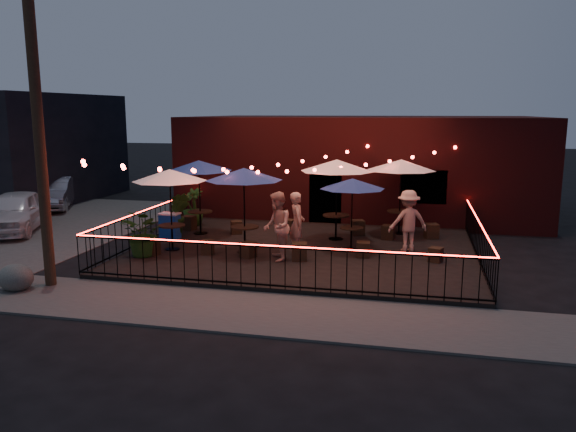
# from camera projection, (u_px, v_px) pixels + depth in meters

# --- Properties ---
(ground) EXTENTS (110.00, 110.00, 0.00)m
(ground) POSITION_uv_depth(u_px,v_px,m) (289.00, 271.00, 15.06)
(ground) COLOR black
(ground) RESTS_ON ground
(patio) EXTENTS (10.00, 8.00, 0.15)m
(patio) POSITION_uv_depth(u_px,v_px,m) (304.00, 251.00, 16.97)
(patio) COLOR black
(patio) RESTS_ON ground
(sidewalk) EXTENTS (18.00, 2.50, 0.05)m
(sidewalk) POSITION_uv_depth(u_px,v_px,m) (255.00, 312.00, 11.94)
(sidewalk) COLOR #413E3C
(sidewalk) RESTS_ON ground
(parking_lot) EXTENTS (11.00, 12.00, 0.02)m
(parking_lot) POSITION_uv_depth(u_px,v_px,m) (8.00, 223.00, 21.52)
(parking_lot) COLOR #413E3C
(parking_lot) RESTS_ON ground
(brick_building) EXTENTS (14.00, 8.00, 4.00)m
(brick_building) POSITION_uv_depth(u_px,v_px,m) (363.00, 164.00, 24.04)
(brick_building) COLOR #390F0F
(brick_building) RESTS_ON ground
(utility_pole) EXTENTS (0.26, 0.26, 8.00)m
(utility_pole) POSITION_uv_depth(u_px,v_px,m) (38.00, 121.00, 13.02)
(utility_pole) COLOR #352215
(utility_pole) RESTS_ON ground
(fence_front) EXTENTS (10.00, 0.04, 1.04)m
(fence_front) POSITION_uv_depth(u_px,v_px,m) (270.00, 267.00, 13.02)
(fence_front) COLOR black
(fence_front) RESTS_ON patio
(fence_left) EXTENTS (0.04, 8.00, 1.04)m
(fence_left) POSITION_uv_depth(u_px,v_px,m) (151.00, 224.00, 17.95)
(fence_left) COLOR black
(fence_left) RESTS_ON patio
(fence_right) EXTENTS (0.04, 8.00, 1.04)m
(fence_right) POSITION_uv_depth(u_px,v_px,m) (478.00, 240.00, 15.76)
(fence_right) COLOR black
(fence_right) RESTS_ON patio
(festoon_lights) EXTENTS (10.02, 8.72, 1.32)m
(festoon_lights) POSITION_uv_depth(u_px,v_px,m) (268.00, 170.00, 16.45)
(festoon_lights) COLOR red
(festoon_lights) RESTS_ON ground
(cafe_table_0) EXTENTS (2.83, 2.83, 2.41)m
(cafe_table_0) POSITION_uv_depth(u_px,v_px,m) (170.00, 176.00, 16.38)
(cafe_table_0) COLOR black
(cafe_table_0) RESTS_ON patio
(cafe_table_1) EXTENTS (2.66, 2.66, 2.48)m
(cafe_table_1) POSITION_uv_depth(u_px,v_px,m) (199.00, 167.00, 18.54)
(cafe_table_1) COLOR black
(cafe_table_1) RESTS_ON patio
(cafe_table_2) EXTENTS (2.97, 2.97, 2.48)m
(cafe_table_2) POSITION_uv_depth(u_px,v_px,m) (244.00, 175.00, 16.06)
(cafe_table_2) COLOR black
(cafe_table_2) RESTS_ON patio
(cafe_table_3) EXTENTS (2.38, 2.38, 2.58)m
(cafe_table_3) POSITION_uv_depth(u_px,v_px,m) (337.00, 167.00, 17.70)
(cafe_table_3) COLOR black
(cafe_table_3) RESTS_ON patio
(cafe_table_4) EXTENTS (2.40, 2.40, 2.13)m
(cafe_table_4) POSITION_uv_depth(u_px,v_px,m) (352.00, 185.00, 16.49)
(cafe_table_4) COLOR black
(cafe_table_4) RESTS_ON patio
(cafe_table_5) EXTENTS (2.45, 2.45, 2.51)m
(cafe_table_5) POSITION_uv_depth(u_px,v_px,m) (401.00, 166.00, 18.56)
(cafe_table_5) COLOR black
(cafe_table_5) RESTS_ON patio
(bistro_chair_0) EXTENTS (0.41, 0.41, 0.44)m
(bistro_chair_0) POSITION_uv_depth(u_px,v_px,m) (152.00, 248.00, 16.10)
(bistro_chair_0) COLOR black
(bistro_chair_0) RESTS_ON patio
(bistro_chair_1) EXTENTS (0.41, 0.41, 0.41)m
(bistro_chair_1) POSITION_uv_depth(u_px,v_px,m) (208.00, 247.00, 16.23)
(bistro_chair_1) COLOR black
(bistro_chair_1) RESTS_ON patio
(bistro_chair_2) EXTENTS (0.46, 0.46, 0.49)m
(bistro_chair_2) POSITION_uv_depth(u_px,v_px,m) (189.00, 223.00, 19.54)
(bistro_chair_2) COLOR black
(bistro_chair_2) RESTS_ON patio
(bistro_chair_3) EXTENTS (0.48, 0.48, 0.43)m
(bistro_chair_3) POSITION_uv_depth(u_px,v_px,m) (236.00, 227.00, 18.94)
(bistro_chair_3) COLOR black
(bistro_chair_3) RESTS_ON patio
(bistro_chair_4) EXTENTS (0.48, 0.48, 0.44)m
(bistro_chair_4) POSITION_uv_depth(u_px,v_px,m) (248.00, 250.00, 15.87)
(bistro_chair_4) COLOR black
(bistro_chair_4) RESTS_ON patio
(bistro_chair_5) EXTENTS (0.48, 0.48, 0.49)m
(bistro_chair_5) POSITION_uv_depth(u_px,v_px,m) (300.00, 252.00, 15.56)
(bistro_chair_5) COLOR black
(bistro_chair_5) RESTS_ON patio
(bistro_chair_6) EXTENTS (0.47, 0.47, 0.46)m
(bistro_chair_6) POSITION_uv_depth(u_px,v_px,m) (289.00, 226.00, 19.07)
(bistro_chair_6) COLOR black
(bistro_chair_6) RESTS_ON patio
(bistro_chair_7) EXTENTS (0.53, 0.53, 0.49)m
(bistro_chair_7) POSITION_uv_depth(u_px,v_px,m) (358.00, 227.00, 18.79)
(bistro_chair_7) COLOR black
(bistro_chair_7) RESTS_ON patio
(bistro_chair_8) EXTENTS (0.39, 0.39, 0.44)m
(bistro_chair_8) POSITION_uv_depth(u_px,v_px,m) (363.00, 249.00, 15.90)
(bistro_chair_8) COLOR black
(bistro_chair_8) RESTS_ON patio
(bistro_chair_9) EXTENTS (0.44, 0.44, 0.40)m
(bistro_chair_9) POSITION_uv_depth(u_px,v_px,m) (436.00, 255.00, 15.40)
(bistro_chair_9) COLOR black
(bistro_chair_9) RESTS_ON patio
(bistro_chair_10) EXTENTS (0.45, 0.45, 0.46)m
(bistro_chair_10) POSITION_uv_depth(u_px,v_px,m) (388.00, 232.00, 18.11)
(bistro_chair_10) COLOR black
(bistro_chair_10) RESTS_ON patio
(bistro_chair_11) EXTENTS (0.50, 0.50, 0.48)m
(bistro_chair_11) POSITION_uv_depth(u_px,v_px,m) (431.00, 231.00, 18.23)
(bistro_chair_11) COLOR black
(bistro_chair_11) RESTS_ON patio
(patron_a) EXTENTS (0.62, 0.77, 1.82)m
(patron_a) POSITION_uv_depth(u_px,v_px,m) (297.00, 223.00, 16.09)
(patron_a) COLOR tan
(patron_a) RESTS_ON patio
(patron_b) EXTENTS (0.99, 1.12, 1.92)m
(patron_b) POSITION_uv_depth(u_px,v_px,m) (277.00, 226.00, 15.42)
(patron_b) COLOR #CD9E8D
(patron_b) RESTS_ON patio
(patron_c) EXTENTS (1.34, 1.07, 1.82)m
(patron_c) POSITION_uv_depth(u_px,v_px,m) (408.00, 221.00, 16.46)
(patron_c) COLOR tan
(patron_c) RESTS_ON patio
(potted_shrub_a) EXTENTS (1.48, 1.38, 1.36)m
(potted_shrub_a) POSITION_uv_depth(u_px,v_px,m) (144.00, 233.00, 15.90)
(potted_shrub_a) COLOR #143B0C
(potted_shrub_a) RESTS_ON patio
(potted_shrub_b) EXTENTS (0.97, 0.87, 1.48)m
(potted_shrub_b) POSITION_uv_depth(u_px,v_px,m) (177.00, 215.00, 18.30)
(potted_shrub_b) COLOR #14370A
(potted_shrub_b) RESTS_ON patio
(potted_shrub_c) EXTENTS (0.95, 0.95, 1.34)m
(potted_shrub_c) POSITION_uv_depth(u_px,v_px,m) (193.00, 207.00, 20.30)
(potted_shrub_c) COLOR #1C4014
(potted_shrub_c) RESTS_ON patio
(cooler) EXTENTS (0.66, 0.49, 0.84)m
(cooler) POSITION_uv_depth(u_px,v_px,m) (170.00, 226.00, 18.19)
(cooler) COLOR #1345B1
(cooler) RESTS_ON patio
(boulder) EXTENTS (0.89, 0.76, 0.68)m
(boulder) POSITION_uv_depth(u_px,v_px,m) (16.00, 278.00, 13.30)
(boulder) COLOR #494944
(boulder) RESTS_ON ground
(car_white) EXTENTS (3.20, 4.55, 1.44)m
(car_white) POSITION_uv_depth(u_px,v_px,m) (14.00, 212.00, 19.87)
(car_white) COLOR silver
(car_white) RESTS_ON ground
(car_silver) EXTENTS (3.07, 4.35, 1.36)m
(car_silver) POSITION_uv_depth(u_px,v_px,m) (53.00, 193.00, 24.63)
(car_silver) COLOR #A4A5AC
(car_silver) RESTS_ON ground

